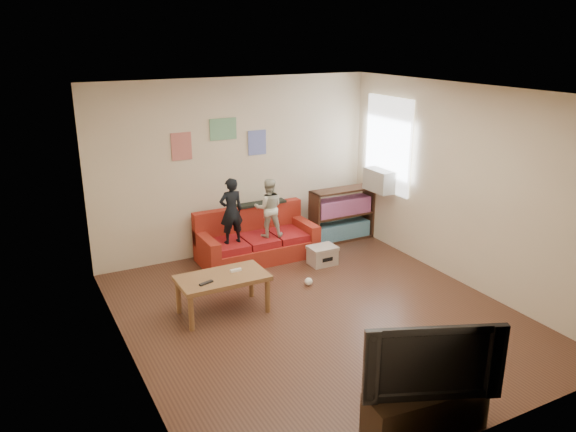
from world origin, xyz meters
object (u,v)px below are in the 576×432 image
television (430,356)px  coffee_table (222,281)px  child_a (231,211)px  tv_stand (425,411)px  bookshelf (342,217)px  file_box (322,255)px  sofa (256,241)px  child_b (269,208)px

television → coffee_table: bearing=127.2°
child_a → tv_stand: 4.20m
bookshelf → file_box: bookshelf is taller
sofa → child_a: size_ratio=1.83×
coffee_table → tv_stand: (0.74, -2.86, -0.22)m
child_a → coffee_table: size_ratio=0.89×
sofa → tv_stand: size_ratio=1.66×
file_box → television: (-1.14, -3.59, 0.60)m
coffee_table → bookshelf: size_ratio=0.99×
child_a → file_box: child_a is taller
file_box → child_b: bearing=137.9°
television → tv_stand: bearing=0.0°
child_b → bookshelf: 1.52m
child_b → tv_stand: bearing=102.8°
sofa → tv_stand: sofa is taller
sofa → coffee_table: size_ratio=1.64×
file_box → television: bearing=-107.6°
child_a → television: size_ratio=0.83×
child_a → tv_stand: (0.08, -4.15, -0.66)m
coffee_table → bookshelf: 3.10m
child_a → bookshelf: bearing=-174.8°
sofa → child_b: (0.15, -0.16, 0.56)m
file_box → television: size_ratio=0.35×
child_a → bookshelf: child_a is taller
coffee_table → television: (0.74, -2.86, 0.32)m
tv_stand → television: 0.54m
child_b → child_a: bearing=20.0°
sofa → child_b: 0.60m
coffee_table → sofa: bearing=52.6°
child_a → file_box: size_ratio=2.38×
coffee_table → tv_stand: 2.96m
tv_stand → coffee_table: bearing=110.5°
coffee_table → tv_stand: bearing=-75.5°
bookshelf → file_box: size_ratio=2.68×
child_a → file_box: 1.52m
coffee_table → television: bearing=-75.5°
tv_stand → sofa: bearing=91.0°
child_a → file_box: bearing=154.8°
child_b → file_box: (0.62, -0.56, -0.68)m
child_b → bookshelf: size_ratio=0.81×
child_b → television: bearing=102.8°
child_b → bookshelf: bearing=-151.9°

